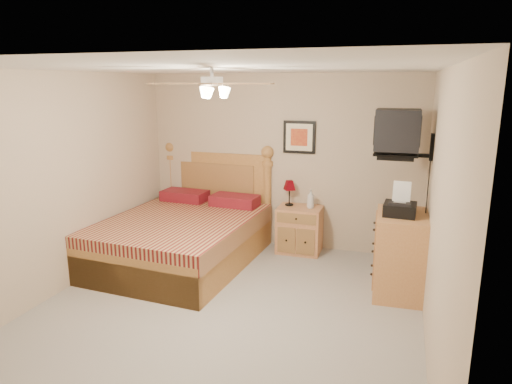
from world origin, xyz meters
The scene contains 17 objects.
floor centered at (0.00, 0.00, 0.00)m, with size 4.50×4.50×0.00m, color gray.
ceiling centered at (0.00, 0.00, 2.50)m, with size 4.00×4.50×0.04m, color white.
wall_back centered at (0.00, 2.25, 1.25)m, with size 4.00×0.04×2.50m, color tan.
wall_front centered at (0.00, -2.25, 1.25)m, with size 4.00×0.04×2.50m, color tan.
wall_left centered at (-2.00, 0.00, 1.25)m, with size 0.04×4.50×2.50m, color tan.
wall_right centered at (2.00, 0.00, 1.25)m, with size 0.04×4.50×2.50m, color tan.
bed centered at (-1.07, 1.12, 0.74)m, with size 1.75×2.29×1.48m, color #9F6C32, non-canonical shape.
nightstand centered at (0.35, 2.00, 0.33)m, with size 0.61×0.46×0.66m, color #B26C3E.
table_lamp centered at (0.18, 2.07, 0.84)m, with size 0.20×0.20×0.36m, color #60020B, non-canonical shape.
lotion_bottle centered at (0.50, 2.01, 0.79)m, with size 0.10×0.10×0.27m, color silver.
framed_picture centered at (0.27, 2.23, 1.62)m, with size 0.46×0.04×0.46m, color black.
dresser centered at (1.73, 1.07, 0.47)m, with size 0.55×0.80×0.94m, color #B46F3C.
fax_machine centered at (1.69, 1.01, 1.12)m, with size 0.34×0.36×0.36m, color black, non-canonical shape.
magazine_lower centered at (1.66, 1.38, 0.96)m, with size 0.20×0.27×0.03m, color #B1A88D.
magazine_upper centered at (1.67, 1.38, 0.98)m, with size 0.17×0.24×0.02m, color tan.
wall_tv centered at (1.75, 1.34, 1.81)m, with size 0.56×0.46×0.58m, color black, non-canonical shape.
ceiling_fan centered at (0.00, -0.20, 2.36)m, with size 1.14×1.14×0.28m, color silver, non-canonical shape.
Camera 1 is at (1.68, -4.08, 2.37)m, focal length 32.00 mm.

